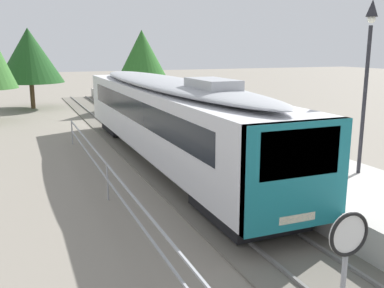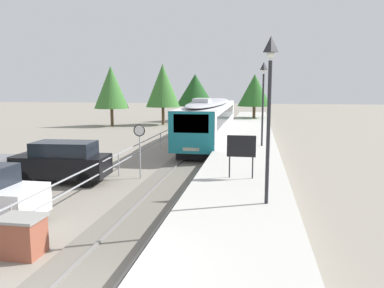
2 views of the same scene
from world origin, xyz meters
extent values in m
plane|color=gray|center=(-3.00, 22.00, 0.00)|extent=(160.00, 160.00, 0.00)
cube|color=#6B665B|center=(0.00, 22.00, 0.03)|extent=(3.20, 60.00, 0.06)
cube|color=slate|center=(-0.72, 22.00, 0.10)|extent=(0.08, 60.00, 0.08)
cube|color=slate|center=(0.72, 22.00, 0.10)|extent=(0.08, 60.00, 0.08)
cube|color=silver|center=(0.00, 24.89, 1.96)|extent=(2.80, 18.92, 2.55)
cube|color=#19757F|center=(0.00, 15.53, 1.96)|extent=(2.80, 0.24, 2.55)
cube|color=black|center=(0.00, 15.45, 2.53)|extent=(2.13, 0.08, 1.12)
cube|color=black|center=(0.00, 24.89, 2.37)|extent=(2.82, 15.89, 0.92)
ellipsoid|color=#A8AAAF|center=(0.00, 24.89, 3.42)|extent=(2.69, 18.16, 0.44)
cube|color=#A8AAAF|center=(0.00, 20.16, 3.70)|extent=(1.10, 2.20, 0.36)
cube|color=#EAE5C6|center=(0.00, 15.46, 0.97)|extent=(1.00, 0.10, 0.20)
cube|color=black|center=(0.00, 17.83, 0.42)|extent=(2.24, 3.20, 0.55)
cube|color=black|center=(0.00, 31.95, 0.42)|extent=(2.24, 3.20, 0.55)
cube|color=#B7B5AD|center=(3.25, 22.00, 0.45)|extent=(3.90, 60.00, 0.90)
cylinder|color=#232328|center=(4.22, 5.48, 3.20)|extent=(0.12, 0.12, 4.60)
pyramid|color=#232328|center=(4.22, 5.48, 6.00)|extent=(0.34, 0.34, 0.50)
sphere|color=silver|center=(4.22, 5.48, 5.68)|extent=(0.24, 0.24, 0.24)
cylinder|color=#232328|center=(4.22, 18.01, 3.20)|extent=(0.12, 0.12, 4.60)
pyramid|color=#232328|center=(4.22, 18.01, 6.00)|extent=(0.34, 0.34, 0.50)
sphere|color=silver|center=(4.22, 18.01, 5.68)|extent=(0.24, 0.24, 0.24)
cylinder|color=#232328|center=(2.77, 8.91, 1.35)|extent=(0.06, 0.06, 0.90)
cylinder|color=#232328|center=(3.73, 8.91, 1.35)|extent=(0.06, 0.06, 0.90)
cube|color=black|center=(3.25, 8.91, 2.25)|extent=(1.20, 0.08, 0.90)
cylinder|color=#9EA0A5|center=(-2.01, 11.67, 1.10)|extent=(0.07, 0.07, 2.20)
cylinder|color=white|center=(-2.01, 11.65, 2.50)|extent=(0.60, 0.03, 0.60)
torus|color=black|center=(-2.01, 11.64, 2.50)|extent=(0.61, 0.05, 0.61)
cube|color=brown|center=(-2.55, 2.35, 0.53)|extent=(1.10, 0.90, 1.05)
cube|color=gray|center=(-2.55, 2.35, 1.09)|extent=(1.21, 0.99, 0.08)
cube|color=#9EA0A5|center=(-3.30, 12.00, 1.20)|extent=(0.05, 36.00, 0.05)
cube|color=#9EA0A5|center=(-3.30, 12.00, 0.69)|extent=(0.05, 36.00, 0.05)
cylinder|color=#9EA0A5|center=(-3.30, 3.00, 0.62)|extent=(0.06, 0.06, 1.25)
cylinder|color=#9EA0A5|center=(-3.30, 12.00, 0.62)|extent=(0.06, 0.06, 1.25)
cylinder|color=#9EA0A5|center=(-3.30, 21.00, 0.62)|extent=(0.06, 0.06, 1.25)
cylinder|color=#9EA0A5|center=(-3.30, 30.00, 0.62)|extent=(0.06, 0.06, 1.25)
cylinder|color=black|center=(-4.08, 5.16, 0.36)|extent=(0.72, 0.24, 0.72)
cylinder|color=black|center=(-4.09, 3.50, 0.36)|extent=(0.72, 0.24, 0.72)
cube|color=black|center=(-5.60, 10.23, 0.86)|extent=(4.70, 2.15, 1.00)
cube|color=black|center=(-5.40, 10.24, 1.70)|extent=(2.99, 1.83, 0.68)
cylinder|color=black|center=(-7.07, 9.32, 0.36)|extent=(0.73, 0.28, 0.72)
cylinder|color=black|center=(-7.16, 10.97, 0.36)|extent=(0.73, 0.28, 0.72)
cylinder|color=black|center=(-4.04, 9.48, 0.36)|extent=(0.73, 0.28, 0.72)
cylinder|color=black|center=(-4.13, 11.14, 0.36)|extent=(0.73, 0.28, 0.72)
cylinder|color=black|center=(-8.58, 10.01, 0.36)|extent=(0.73, 0.28, 0.72)
cylinder|color=brown|center=(-13.34, 36.79, 1.07)|extent=(0.36, 0.36, 2.14)
cone|color=#38702D|center=(-13.34, 36.79, 4.64)|extent=(4.09, 4.09, 5.00)
cylinder|color=brown|center=(-7.65, 39.38, 1.11)|extent=(0.36, 0.36, 2.23)
cone|color=#38702D|center=(-7.65, 39.38, 4.85)|extent=(4.21, 4.21, 5.25)
cylinder|color=brown|center=(3.53, 40.75, 1.17)|extent=(0.36, 0.36, 2.35)
cone|color=#286023|center=(3.53, 40.75, 4.28)|extent=(4.08, 4.08, 3.87)
cylinder|color=brown|center=(-4.54, 45.25, 1.05)|extent=(0.36, 0.36, 2.11)
cone|color=#1E4C1E|center=(-4.54, 45.25, 4.27)|extent=(5.27, 5.27, 4.32)
camera|label=1|loc=(-5.82, 7.64, 4.83)|focal=40.42mm
camera|label=2|loc=(3.83, -6.84, 4.69)|focal=35.67mm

